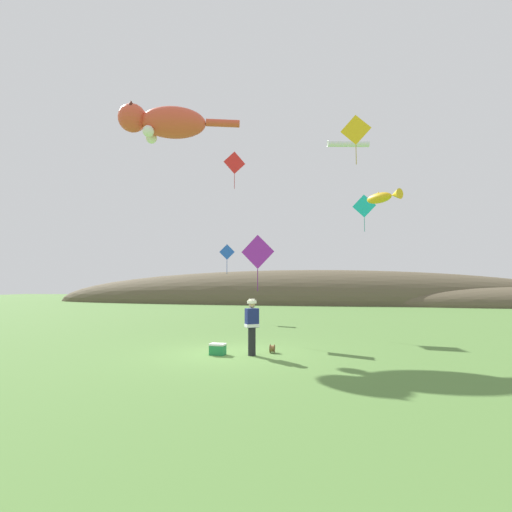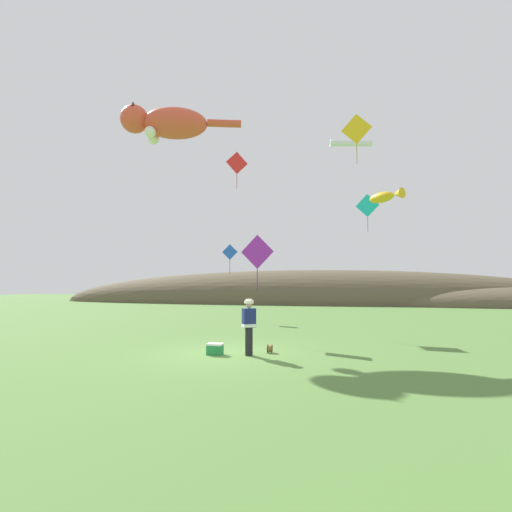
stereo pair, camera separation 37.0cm
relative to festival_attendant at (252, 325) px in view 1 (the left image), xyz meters
The scene contains 13 objects.
ground_plane 1.19m from the festival_attendant, 162.96° to the left, with size 120.00×120.00×0.00m, color #517A38.
distant_hill_ridge 33.17m from the festival_attendant, 86.36° to the left, with size 64.02×12.46×7.54m.
festival_attendant is the anchor object (origin of this frame).
kite_spool 1.16m from the festival_attendant, 47.18° to the left, with size 0.15×0.28×0.28m.
picnic_cooler 1.34m from the festival_attendant, behind, with size 0.51×0.36×0.36m.
kite_giant_cat 13.15m from the festival_attendant, 132.67° to the left, with size 6.12×2.68×1.91m.
kite_fish_windsock 12.05m from the festival_attendant, 60.62° to the left, with size 1.87×1.89×0.64m.
kite_tube_streamer 15.55m from the festival_attendant, 73.23° to the left, with size 2.53×0.91×0.44m.
kite_diamond_red 14.11m from the festival_attendant, 107.10° to the left, with size 1.19×0.76×2.30m.
kite_diamond_gold 10.54m from the festival_attendant, 56.77° to the left, with size 1.36×0.28×2.28m.
kite_diamond_violet 4.38m from the festival_attendant, 97.76° to the left, with size 1.40×0.17×2.31m.
kite_diamond_blue 13.03m from the festival_attendant, 108.82° to the left, with size 1.00×0.10×1.90m.
kite_diamond_teal 15.02m from the festival_attendant, 70.87° to the left, with size 1.42×0.30×2.35m.
Camera 1 is at (3.25, -12.71, 2.29)m, focal length 28.00 mm.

